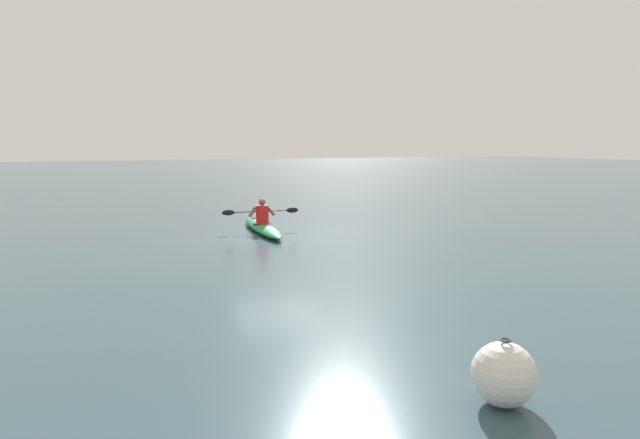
% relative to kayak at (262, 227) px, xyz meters
% --- Properties ---
extents(ground_plane, '(160.00, 160.00, 0.00)m').
position_rel_kayak_xyz_m(ground_plane, '(-0.10, 0.95, -0.13)').
color(ground_plane, '#334C56').
extents(kayak, '(1.02, 4.40, 0.27)m').
position_rel_kayak_xyz_m(kayak, '(0.00, 0.00, 0.00)').
color(kayak, '#19723F').
rests_on(kayak, ground).
extents(kayaker, '(2.46, 0.53, 0.79)m').
position_rel_kayak_xyz_m(kayaker, '(0.00, 0.02, 0.46)').
color(kayaker, red).
rests_on(kayaker, kayak).
extents(mooring_buoy_channel_marker, '(0.69, 0.69, 0.73)m').
position_rel_kayak_xyz_m(mooring_buoy_channel_marker, '(1.25, 12.23, 0.21)').
color(mooring_buoy_channel_marker, silver).
rests_on(mooring_buoy_channel_marker, ground).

